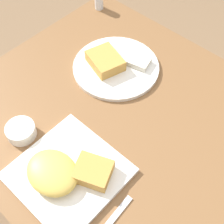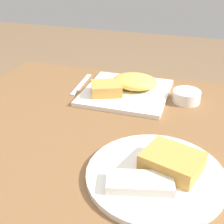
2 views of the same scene
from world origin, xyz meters
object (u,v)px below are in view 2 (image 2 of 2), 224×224
plate_oval_far (158,172)px  plate_square_near (127,88)px  butter_knife (81,84)px  sauce_ramekin (187,96)px

plate_oval_far → plate_square_near: bearing=-65.7°
butter_knife → plate_square_near: bearing=79.8°
plate_oval_far → sauce_ramekin: plate_oval_far is taller
plate_square_near → butter_knife: plate_square_near is taller
plate_square_near → butter_knife: (0.18, -0.02, -0.02)m
plate_square_near → plate_oval_far: 0.44m
plate_square_near → sauce_ramekin: 0.20m
plate_oval_far → butter_knife: bearing=-49.6°
plate_oval_far → sauce_ramekin: size_ratio=3.44×
sauce_ramekin → plate_square_near: bearing=-0.4°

